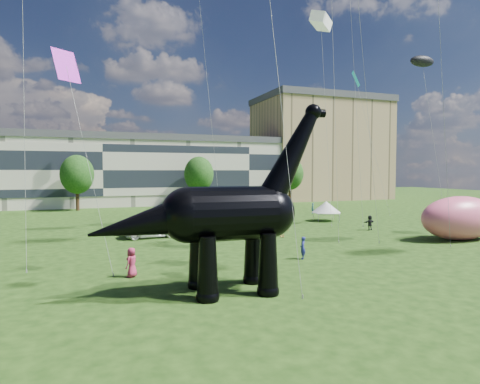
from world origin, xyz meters
name	(u,v)px	position (x,y,z in m)	size (l,w,h in m)	color
ground	(315,307)	(0.00, 0.00, 0.00)	(220.00, 220.00, 0.00)	#16330C
terrace_row	(102,173)	(-8.00, 62.00, 6.00)	(78.00, 11.00, 12.00)	beige
apartment_block	(320,151)	(40.00, 65.00, 11.00)	(28.00, 18.00, 22.00)	tan
tree_mid_left	(77,171)	(-12.00, 53.00, 6.29)	(5.20, 5.20, 9.44)	#382314
tree_mid_right	(199,171)	(8.00, 53.00, 6.29)	(5.20, 5.20, 9.44)	#382314
tree_far_right	(290,171)	(26.00, 53.00, 6.29)	(5.20, 5.20, 9.44)	#382314
dinosaur_sculpture	(222,217)	(-3.40, 3.74, 3.94)	(12.76, 3.62, 10.44)	black
car_grey	(149,226)	(-4.45, 24.74, 0.79)	(1.68, 4.81, 1.59)	slate
car_white	(152,230)	(-4.43, 22.62, 0.73)	(2.42, 5.24, 1.46)	white
car_dark	(209,223)	(2.11, 25.62, 0.67)	(1.88, 4.63, 1.34)	#595960
gazebo_near	(326,207)	(18.13, 27.74, 1.76)	(4.50, 4.50, 2.51)	silver
gazebo_far	(278,206)	(12.88, 30.80, 1.80)	(4.55, 4.55, 2.56)	white
inflatable_pink	(460,218)	(22.04, 11.34, 2.02)	(8.08, 4.04, 4.04)	#FC628B
visitors	(182,233)	(-2.37, 18.44, 0.88)	(51.02, 28.64, 1.85)	#A96554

